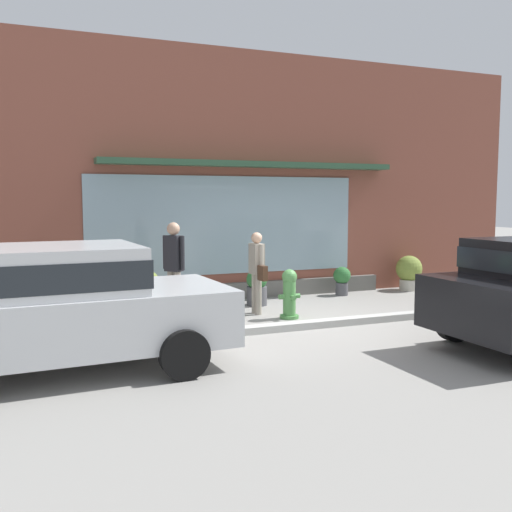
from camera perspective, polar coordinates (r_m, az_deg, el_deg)
The scene contains 12 objects.
ground_plane at distance 10.15m, azimuth 5.78°, elevation -6.78°, with size 60.00×60.00×0.00m, color gray.
curb_strip at distance 9.97m, azimuth 6.33°, elevation -6.66°, with size 14.00×0.24×0.12m, color #B2B2AD.
storefront at distance 12.82m, azimuth -0.88°, elevation 7.67°, with size 14.00×0.81×5.36m.
fire_hydrant at distance 10.57m, azimuth 3.32°, elevation -3.69°, with size 0.41×0.38×0.91m.
pedestrian_with_handbag at distance 10.88m, azimuth 0.11°, elevation -1.13°, with size 0.22×0.66×1.56m.
pedestrian_passerby at distance 10.62m, azimuth -8.12°, elevation -0.57°, with size 0.34×0.39×1.76m.
parked_car_silver at distance 7.63m, azimuth -19.41°, elevation -4.29°, with size 4.31×2.23×1.60m.
potted_plant_near_hydrant at distance 14.29m, azimuth 14.87°, elevation -1.47°, with size 0.62×0.62×0.83m.
potted_plant_window_center at distance 11.31m, azimuth -19.81°, elevation -3.73°, with size 0.44×0.44×0.76m.
potted_plant_by_entrance at distance 11.87m, azimuth 0.08°, elevation -3.06°, with size 0.43×0.43×0.75m.
potted_plant_corner_tall at distance 11.46m, azimuth -10.65°, elevation -3.06°, with size 0.47×0.47×0.79m.
potted_plant_window_left at distance 13.24m, azimuth 8.48°, elevation -2.27°, with size 0.39×0.39×0.65m.
Camera 1 is at (-4.66, -8.75, 2.18)m, focal length 40.51 mm.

